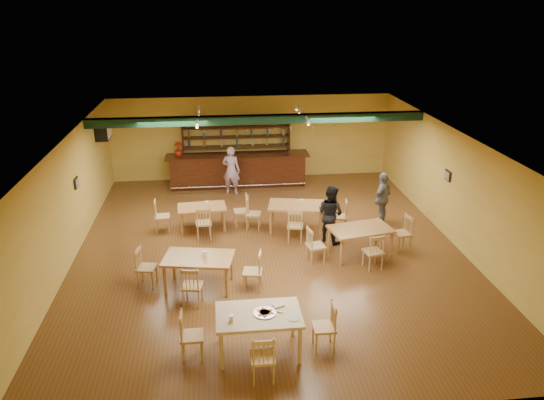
{
  "coord_description": "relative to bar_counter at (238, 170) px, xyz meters",
  "views": [
    {
      "loc": [
        -1.3,
        -12.4,
        6.22
      ],
      "look_at": [
        0.15,
        0.6,
        1.15
      ],
      "focal_mm": 34.48,
      "sensor_mm": 36.0,
      "label": 1
    }
  ],
  "objects": [
    {
      "name": "pizza_server",
      "position": [
        0.19,
        -9.38,
        0.29
      ],
      "size": [
        0.32,
        0.24,
        0.0
      ],
      "primitive_type": "cube",
      "rotation": [
        0.0,
        0.0,
        -0.52
      ],
      "color": "silver",
      "rests_on": "pizza_tray"
    },
    {
      "name": "bar_counter",
      "position": [
        0.0,
        0.0,
        0.0
      ],
      "size": [
        4.96,
        0.85,
        1.13
      ],
      "primitive_type": "cube",
      "color": "black",
      "rests_on": "ground"
    },
    {
      "name": "ac_unit",
      "position": [
        -4.25,
        -0.95,
        1.79
      ],
      "size": [
        0.34,
        0.7,
        0.48
      ],
      "primitive_type": "cube",
      "color": "white",
      "rests_on": "wall_left"
    },
    {
      "name": "patron_right_b",
      "position": [
        4.03,
        -3.79,
        0.21
      ],
      "size": [
        0.9,
        0.93,
        1.56
      ],
      "primitive_type": "imported",
      "rotation": [
        0.0,
        0.0,
        3.97
      ],
      "color": "gray",
      "rests_on": "ground"
    },
    {
      "name": "back_bar_hutch",
      "position": [
        0.0,
        0.63,
        0.57
      ],
      "size": [
        3.84,
        0.4,
        2.28
      ],
      "primitive_type": "cube",
      "color": "black",
      "rests_on": "ground"
    },
    {
      "name": "track_rail_right",
      "position": [
        1.95,
        -1.75,
        2.38
      ],
      "size": [
        0.05,
        2.5,
        0.05
      ],
      "primitive_type": "cube",
      "color": "white",
      "rests_on": "ceiling"
    },
    {
      "name": "picture_left",
      "position": [
        -4.42,
        -4.15,
        1.14
      ],
      "size": [
        0.04,
        0.34,
        0.28
      ],
      "primitive_type": "cube",
      "color": "black",
      "rests_on": "wall_left"
    },
    {
      "name": "track_rail_left",
      "position": [
        -1.25,
        -1.75,
        2.38
      ],
      "size": [
        0.05,
        2.5,
        0.05
      ],
      "primitive_type": "cube",
      "color": "white",
      "rests_on": "ceiling"
    },
    {
      "name": "napkin_stack",
      "position": [
        0.3,
        -9.22,
        0.29
      ],
      "size": [
        0.24,
        0.21,
        0.03
      ],
      "primitive_type": "cube",
      "rotation": [
        0.0,
        0.0,
        0.35
      ],
      "color": "white",
      "rests_on": "near_table"
    },
    {
      "name": "patron_bar",
      "position": [
        -0.26,
        -0.83,
        0.26
      ],
      "size": [
        0.7,
        0.57,
        1.65
      ],
      "primitive_type": "imported",
      "rotation": [
        0.0,
        0.0,
        2.81
      ],
      "color": "#8E489D",
      "rests_on": "ground"
    },
    {
      "name": "picture_right",
      "position": [
        5.52,
        -4.65,
        1.14
      ],
      "size": [
        0.04,
        0.34,
        0.28
      ],
      "primitive_type": "cube",
      "color": "black",
      "rests_on": "wall_right"
    },
    {
      "name": "patron_right_a",
      "position": [
        2.25,
        -4.84,
        0.23
      ],
      "size": [
        0.96,
        0.98,
        1.59
      ],
      "primitive_type": "imported",
      "rotation": [
        0.0,
        0.0,
        2.29
      ],
      "color": "black",
      "rests_on": "ground"
    },
    {
      "name": "dining_table_a",
      "position": [
        -1.21,
        -3.63,
        -0.23
      ],
      "size": [
        1.41,
        0.9,
        0.68
      ],
      "primitive_type": "cube",
      "rotation": [
        0.0,
        0.0,
        0.07
      ],
      "color": "#A37539",
      "rests_on": "ground"
    },
    {
      "name": "dining_table_c",
      "position": [
        -1.24,
        -6.94,
        -0.18
      ],
      "size": [
        1.7,
        1.2,
        0.78
      ],
      "primitive_type": "cube",
      "rotation": [
        0.0,
        0.0,
        -0.19
      ],
      "color": "#A37539",
      "rests_on": "ground"
    },
    {
      "name": "parmesan_shaker",
      "position": [
        -0.59,
        -9.61,
        0.33
      ],
      "size": [
        0.07,
        0.07,
        0.11
      ],
      "primitive_type": "cylinder",
      "rotation": [
        0.0,
        0.0,
        0.0
      ],
      "color": "#EAE5C6",
      "rests_on": "near_table"
    },
    {
      "name": "dining_table_b",
      "position": [
        1.45,
        -4.04,
        -0.18
      ],
      "size": [
        1.71,
        1.22,
        0.78
      ],
      "primitive_type": "cube",
      "rotation": [
        0.0,
        0.0,
        -0.19
      ],
      "color": "#A37539",
      "rests_on": "ground"
    },
    {
      "name": "floor",
      "position": [
        0.55,
        -5.15,
        -0.56
      ],
      "size": [
        12.0,
        12.0,
        0.0
      ],
      "primitive_type": "plane",
      "color": "brown",
      "rests_on": "ground"
    },
    {
      "name": "near_table",
      "position": [
        -0.09,
        -9.44,
        -0.15
      ],
      "size": [
        1.57,
        1.01,
        0.84
      ],
      "primitive_type": "cube",
      "rotation": [
        0.0,
        0.0,
        0.0
      ],
      "color": "#D3B68D",
      "rests_on": "ground"
    },
    {
      "name": "side_plate",
      "position": [
        0.52,
        -9.66,
        0.28
      ],
      "size": [
        0.22,
        0.22,
        0.01
      ],
      "primitive_type": "cylinder",
      "rotation": [
        0.0,
        0.0,
        0.0
      ],
      "color": "white",
      "rests_on": "near_table"
    },
    {
      "name": "poinsettia",
      "position": [
        -2.03,
        0.0,
        0.82
      ],
      "size": [
        0.36,
        0.36,
        0.5
      ],
      "primitive_type": "imported",
      "rotation": [
        0.0,
        0.0,
        0.35
      ],
      "color": "#9E210E",
      "rests_on": "bar_counter"
    },
    {
      "name": "pizza_tray",
      "position": [
        0.02,
        -9.44,
        0.28
      ],
      "size": [
        0.48,
        0.48,
        0.01
      ],
      "primitive_type": "cylinder",
      "rotation": [
        0.0,
        0.0,
        0.24
      ],
      "color": "silver",
      "rests_on": "near_table"
    },
    {
      "name": "ceiling_beam",
      "position": [
        0.55,
        -2.35,
        2.31
      ],
      "size": [
        10.0,
        0.3,
        0.25
      ],
      "primitive_type": "cube",
      "color": "black",
      "rests_on": "ceiling"
    },
    {
      "name": "dining_table_d",
      "position": [
        2.83,
        -5.79,
        -0.18
      ],
      "size": [
        1.69,
        1.2,
        0.77
      ],
      "primitive_type": "cube",
      "rotation": [
        0.0,
        0.0,
        0.2
      ],
      "color": "#A37539",
      "rests_on": "ground"
    }
  ]
}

